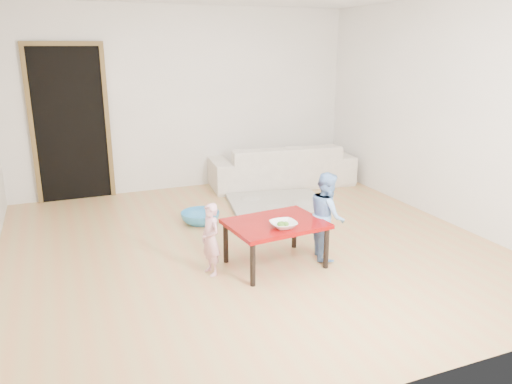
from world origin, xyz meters
TOP-DOWN VIEW (x-y plane):
  - floor at (0.00, 0.00)m, footprint 5.00×5.00m
  - back_wall at (0.00, 2.50)m, footprint 5.00×0.02m
  - right_wall at (2.50, 0.00)m, footprint 0.02×5.00m
  - doorway at (-1.60, 2.48)m, footprint 1.02×0.08m
  - sofa at (1.33, 2.05)m, footprint 2.23×1.08m
  - cushion at (1.08, 1.89)m, footprint 0.41×0.36m
  - red_table at (0.05, -0.56)m, footprint 0.96×0.76m
  - bowl at (0.06, -0.73)m, footprint 0.24×0.24m
  - broccoli at (0.06, -0.73)m, footprint 0.12×0.12m
  - child_pink at (-0.58, -0.51)m, footprint 0.21×0.28m
  - child_blue at (0.61, -0.56)m, footprint 0.45×0.51m
  - basin at (-0.30, 0.85)m, footprint 0.46×0.46m
  - blanket at (0.84, 1.12)m, footprint 1.40×1.23m

SIDE VIEW (x-z plane):
  - floor at x=0.00m, z-range -0.01..0.01m
  - blanket at x=0.84m, z-range 0.00..0.06m
  - basin at x=-0.30m, z-range 0.00..0.14m
  - red_table at x=0.05m, z-range 0.00..0.45m
  - sofa at x=1.33m, z-range 0.00..0.63m
  - child_pink at x=-0.58m, z-range 0.00..0.69m
  - child_blue at x=0.61m, z-range 0.00..0.88m
  - cushion at x=1.08m, z-range 0.41..0.52m
  - broccoli at x=0.06m, z-range 0.45..0.50m
  - bowl at x=0.06m, z-range 0.45..0.51m
  - doorway at x=-1.60m, z-range -0.03..2.08m
  - back_wall at x=0.00m, z-range 0.00..2.60m
  - right_wall at x=2.50m, z-range 0.00..2.60m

